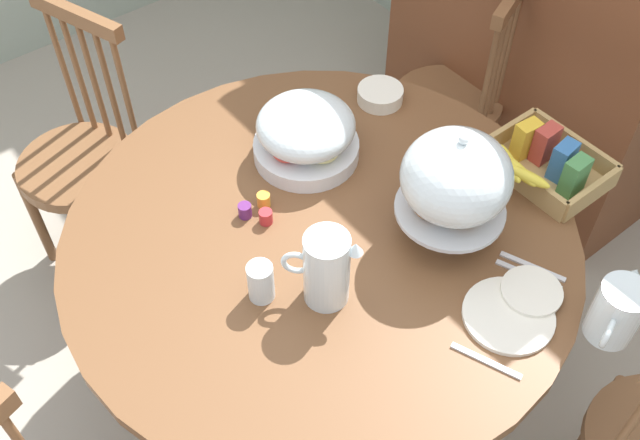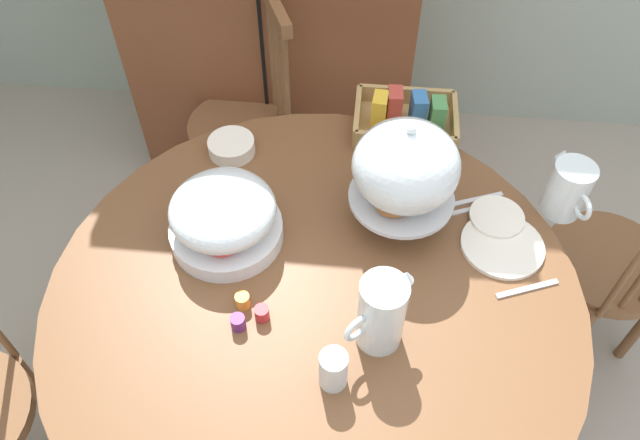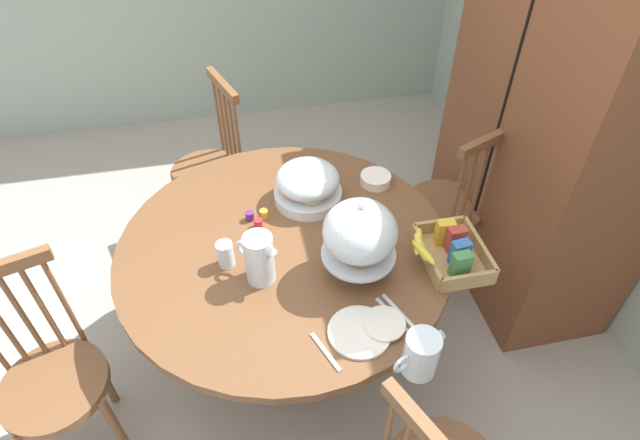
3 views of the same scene
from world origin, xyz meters
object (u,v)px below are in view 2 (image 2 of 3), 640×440
pastry_stand_with_dome (405,170)px  milk_pitcher (567,191)px  cereal_basket (406,119)px  china_plate_small (497,217)px  orange_juice_pitcher (381,315)px  cereal_bowl (231,146)px  windsor_chair_facing_door (612,268)px  drinking_glass (333,370)px  fruit_platter_covered (224,217)px  windsor_chair_far_side (246,126)px  china_plate_large (502,245)px  dining_table (315,327)px

pastry_stand_with_dome → milk_pitcher: size_ratio=1.80×
cereal_basket → china_plate_small: 0.43m
orange_juice_pitcher → cereal_bowl: (-0.46, 0.58, -0.07)m
china_plate_small → cereal_bowl: size_ratio=1.07×
windsor_chair_facing_door → milk_pitcher: (-0.26, -0.03, 0.36)m
orange_juice_pitcher → milk_pitcher: bearing=42.7°
drinking_glass → china_plate_small: bearing=51.7°
orange_juice_pitcher → drinking_glass: size_ratio=1.92×
pastry_stand_with_dome → drinking_glass: (-0.14, -0.49, -0.14)m
fruit_platter_covered → cereal_bowl: 0.33m
drinking_glass → windsor_chair_facing_door: bearing=35.5°
china_plate_small → cereal_bowl: (-0.77, 0.19, 0.01)m
windsor_chair_facing_door → drinking_glass: 1.09m
china_plate_small → cereal_bowl: bearing=165.9°
pastry_stand_with_dome → windsor_chair_far_side: bearing=130.9°
china_plate_small → fruit_platter_covered: bearing=-169.7°
china_plate_large → china_plate_small: (-0.01, 0.09, 0.01)m
pastry_stand_with_dome → cereal_basket: size_ratio=1.09×
windsor_chair_far_side → fruit_platter_covered: 0.86m
pastry_stand_with_dome → orange_juice_pitcher: 0.38m
windsor_chair_facing_door → cereal_basket: size_ratio=3.09×
dining_table → cereal_bowl: cereal_bowl is taller
milk_pitcher → cereal_basket: (-0.43, 0.28, -0.03)m
dining_table → pastry_stand_with_dome: bearing=51.1°
fruit_platter_covered → drinking_glass: size_ratio=2.73×
windsor_chair_far_side → china_plate_large: 1.15m
fruit_platter_covered → milk_pitcher: fruit_platter_covered is taller
dining_table → pastry_stand_with_dome: 0.50m
cereal_bowl → drinking_glass: bearing=-62.4°
drinking_glass → windsor_chair_far_side: bearing=110.6°
windsor_chair_facing_door → milk_pitcher: size_ratio=5.11×
cereal_bowl → windsor_chair_facing_door: bearing=-5.1°
china_plate_large → cereal_bowl: cereal_bowl is taller
pastry_stand_with_dome → cereal_bowl: pastry_stand_with_dome is taller
windsor_chair_facing_door → orange_juice_pitcher: size_ratio=4.62×
cereal_basket → china_plate_large: cereal_basket is taller
cereal_bowl → drinking_glass: drinking_glass is taller
china_plate_large → drinking_glass: size_ratio=2.00×
pastry_stand_with_dome → fruit_platter_covered: bearing=-166.8°
windsor_chair_far_side → orange_juice_pitcher: 1.21m
china_plate_large → drinking_glass: drinking_glass is taller
dining_table → fruit_platter_covered: size_ratio=4.52×
milk_pitcher → drinking_glass: bearing=-135.6°
dining_table → drinking_glass: drinking_glass is taller
cereal_basket → drinking_glass: size_ratio=2.87×
pastry_stand_with_dome → milk_pitcher: 0.47m
windsor_chair_far_side → pastry_stand_with_dome: 0.99m
dining_table → drinking_glass: size_ratio=12.33×
drinking_glass → dining_table: bearing=106.2°
china_plate_small → drinking_glass: (-0.41, -0.51, 0.04)m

